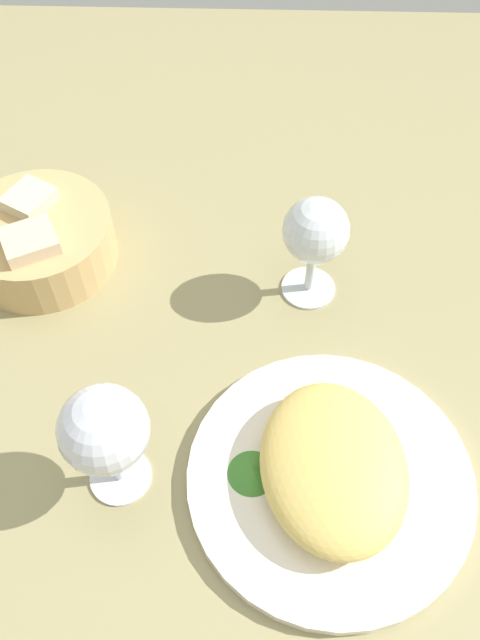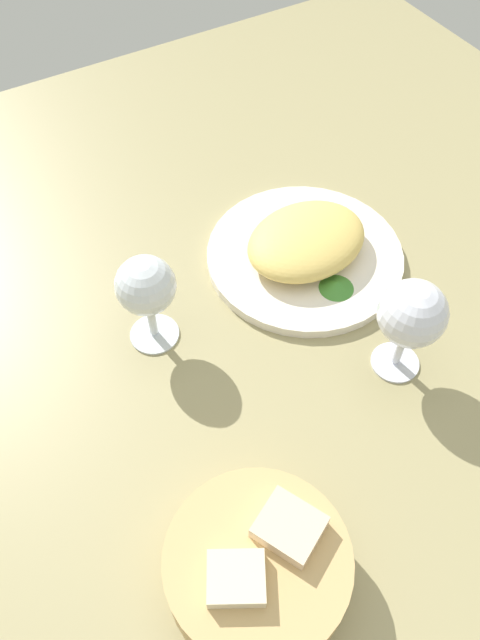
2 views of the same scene
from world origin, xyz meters
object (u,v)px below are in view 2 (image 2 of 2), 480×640
object	(u,v)px
bread_basket	(258,566)
wine_glass_far	(412,316)
wine_glass_near	(146,289)
plate	(305,256)

from	to	relation	value
bread_basket	wine_glass_far	xyz separation A→B (cm)	(-26.76, -12.63, 6.02)
bread_basket	wine_glass_near	world-z (taller)	wine_glass_near
plate	bread_basket	distance (cm)	41.77
wine_glass_far	plate	bearing A→B (deg)	-89.73
plate	wine_glass_near	size ratio (longest dim) A/B	2.03
plate	wine_glass_near	distance (cm)	24.41
wine_glass_far	bread_basket	bearing A→B (deg)	25.27
wine_glass_near	plate	bearing A→B (deg)	-176.90
plate	bread_basket	bearing A→B (deg)	50.24
plate	wine_glass_near	world-z (taller)	wine_glass_near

